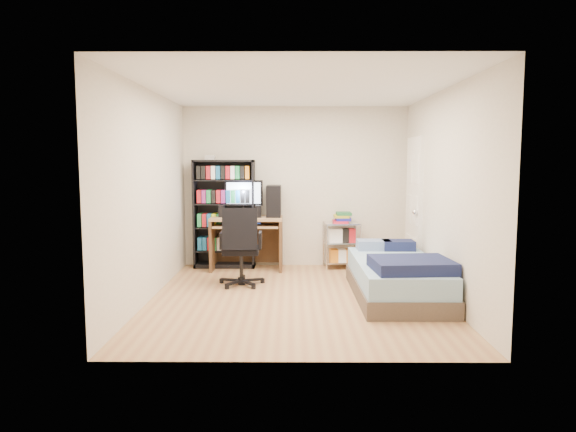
{
  "coord_description": "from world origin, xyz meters",
  "views": [
    {
      "loc": [
        -0.06,
        -6.09,
        1.65
      ],
      "look_at": [
        -0.1,
        0.4,
        0.96
      ],
      "focal_mm": 32.0,
      "sensor_mm": 36.0,
      "label": 1
    }
  ],
  "objects_px": {
    "media_shelf": "(224,212)",
    "office_chair": "(241,261)",
    "computer_desk": "(254,221)",
    "bed": "(397,277)"
  },
  "relations": [
    {
      "from": "computer_desk",
      "to": "bed",
      "type": "distance_m",
      "value": 2.55
    },
    {
      "from": "computer_desk",
      "to": "office_chair",
      "type": "xyz_separation_m",
      "value": [
        -0.1,
        -1.1,
        -0.4
      ]
    },
    {
      "from": "office_chair",
      "to": "bed",
      "type": "xyz_separation_m",
      "value": [
        1.96,
        -0.57,
        -0.08
      ]
    },
    {
      "from": "computer_desk",
      "to": "media_shelf",
      "type": "bearing_deg",
      "value": 167.13
    },
    {
      "from": "media_shelf",
      "to": "office_chair",
      "type": "height_order",
      "value": "media_shelf"
    },
    {
      "from": "computer_desk",
      "to": "bed",
      "type": "bearing_deg",
      "value": -41.92
    },
    {
      "from": "computer_desk",
      "to": "office_chair",
      "type": "bearing_deg",
      "value": -95.08
    },
    {
      "from": "bed",
      "to": "media_shelf",
      "type": "bearing_deg",
      "value": 142.68
    },
    {
      "from": "office_chair",
      "to": "bed",
      "type": "bearing_deg",
      "value": -17.53
    },
    {
      "from": "media_shelf",
      "to": "office_chair",
      "type": "xyz_separation_m",
      "value": [
        0.37,
        -1.21,
        -0.52
      ]
    }
  ]
}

